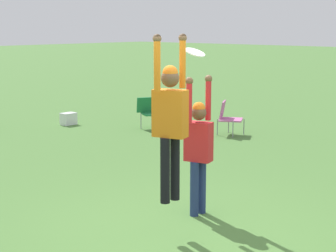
# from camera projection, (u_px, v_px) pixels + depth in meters

# --- Properties ---
(ground_plane) EXTENTS (120.00, 120.00, 0.00)m
(ground_plane) POSITION_uv_depth(u_px,v_px,m) (185.00, 232.00, 7.24)
(ground_plane) COLOR #4C7A38
(person_jumping) EXTENTS (0.56, 0.45, 2.08)m
(person_jumping) POSITION_uv_depth(u_px,v_px,m) (170.00, 115.00, 6.85)
(person_jumping) COLOR black
(person_jumping) RESTS_ON ground_plane
(person_defending) EXTENTS (0.52, 0.41, 1.95)m
(person_defending) POSITION_uv_depth(u_px,v_px,m) (198.00, 143.00, 7.73)
(person_defending) COLOR navy
(person_defending) RESTS_ON ground_plane
(frisbee) EXTENTS (0.27, 0.26, 0.12)m
(frisbee) POSITION_uv_depth(u_px,v_px,m) (195.00, 52.00, 7.32)
(frisbee) COLOR white
(camping_chair_1) EXTENTS (0.65, 0.70, 0.80)m
(camping_chair_1) POSITION_uv_depth(u_px,v_px,m) (149.00, 110.00, 14.41)
(camping_chair_1) COLOR gray
(camping_chair_1) RESTS_ON ground_plane
(camping_chair_3) EXTENTS (0.73, 0.80, 0.81)m
(camping_chair_3) POSITION_uv_depth(u_px,v_px,m) (227.00, 116.00, 13.59)
(camping_chair_3) COLOR gray
(camping_chair_3) RESTS_ON ground_plane
(cooler_box) EXTENTS (0.39, 0.29, 0.32)m
(cooler_box) POSITION_uv_depth(u_px,v_px,m) (68.00, 119.00, 14.99)
(cooler_box) COLOR white
(cooler_box) RESTS_ON ground_plane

